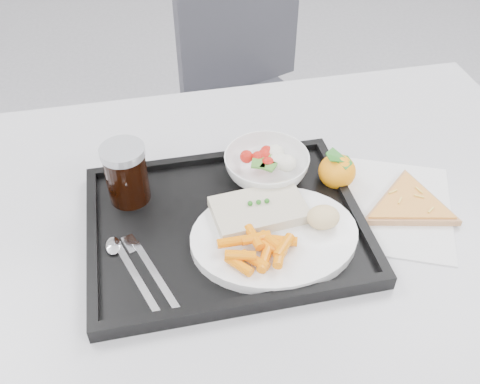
# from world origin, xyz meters

# --- Properties ---
(table) EXTENTS (1.20, 0.80, 0.75)m
(table) POSITION_xyz_m (0.00, 0.30, 0.68)
(table) COLOR silver
(table) RESTS_ON ground
(chair) EXTENTS (0.54, 0.55, 0.93)m
(chair) POSITION_xyz_m (0.15, 1.03, 0.54)
(chair) COLOR #34343B
(chair) RESTS_ON ground
(tray) EXTENTS (0.45, 0.35, 0.03)m
(tray) POSITION_xyz_m (-0.06, 0.26, 0.76)
(tray) COLOR black
(tray) RESTS_ON table
(dinner_plate) EXTENTS (0.27, 0.27, 0.02)m
(dinner_plate) POSITION_xyz_m (0.01, 0.21, 0.77)
(dinner_plate) COLOR white
(dinner_plate) RESTS_ON tray
(fish_fillet) EXTENTS (0.16, 0.11, 0.03)m
(fish_fillet) POSITION_xyz_m (-0.00, 0.26, 0.79)
(fish_fillet) COLOR beige
(fish_fillet) RESTS_ON dinner_plate
(bread_roll) EXTENTS (0.06, 0.05, 0.03)m
(bread_roll) POSITION_xyz_m (0.09, 0.21, 0.80)
(bread_roll) COLOR tan
(bread_roll) RESTS_ON dinner_plate
(salad_bowl) EXTENTS (0.15, 0.15, 0.05)m
(salad_bowl) POSITION_xyz_m (0.04, 0.37, 0.79)
(salad_bowl) COLOR white
(salad_bowl) RESTS_ON tray
(cola_glass) EXTENTS (0.07, 0.07, 0.11)m
(cola_glass) POSITION_xyz_m (-0.21, 0.36, 0.82)
(cola_glass) COLOR black
(cola_glass) RESTS_ON tray
(cutlery) EXTENTS (0.11, 0.17, 0.01)m
(cutlery) POSITION_xyz_m (-0.21, 0.21, 0.77)
(cutlery) COLOR silver
(cutlery) RESTS_ON tray
(napkin) EXTENTS (0.32, 0.32, 0.00)m
(napkin) POSITION_xyz_m (0.21, 0.27, 0.75)
(napkin) COLOR white
(napkin) RESTS_ON table
(tangerine) EXTENTS (0.08, 0.08, 0.07)m
(tangerine) POSITION_xyz_m (0.16, 0.33, 0.79)
(tangerine) COLOR orange
(tangerine) RESTS_ON napkin
(pizza_slice) EXTENTS (0.24, 0.24, 0.02)m
(pizza_slice) POSITION_xyz_m (0.26, 0.25, 0.76)
(pizza_slice) COLOR tan
(pizza_slice) RESTS_ON napkin
(carrot_pile) EXTENTS (0.12, 0.09, 0.03)m
(carrot_pile) POSITION_xyz_m (-0.02, 0.17, 0.80)
(carrot_pile) COLOR orange
(carrot_pile) RESTS_ON dinner_plate
(salad_contents) EXTENTS (0.10, 0.08, 0.03)m
(salad_contents) POSITION_xyz_m (0.05, 0.37, 0.80)
(salad_contents) COLOR red
(salad_contents) RESTS_ON salad_bowl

